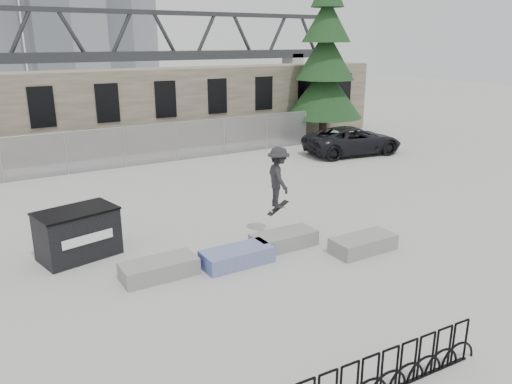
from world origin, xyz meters
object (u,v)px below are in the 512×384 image
planter_far_left (159,268)px  bike_rack (389,371)px  planter_center_right (284,239)px  spruce_tree (325,62)px  skateboarder (278,178)px  suv (353,140)px  planter_offset (363,243)px  planter_center_left (237,256)px  dumpster (78,233)px

planter_far_left → bike_rack: bike_rack is taller
planter_far_left → planter_center_right: size_ratio=1.00×
spruce_tree → skateboarder: bearing=-133.2°
suv → skateboarder: bearing=136.3°
planter_offset → spruce_tree: (10.07, 14.61, 4.47)m
bike_rack → planter_center_left: bearing=87.3°
planter_far_left → skateboarder: bearing=8.7°
suv → planter_center_left: bearing=134.6°
dumpster → suv: suv is taller
skateboarder → planter_center_right: bearing=175.3°
planter_center_left → dumpster: bearing=142.4°
planter_far_left → skateboarder: (4.20, 0.64, 1.74)m
planter_offset → suv: suv is taller
bike_rack → suv: 19.72m
planter_offset → bike_rack: 6.29m
bike_rack → spruce_tree: 24.40m
planter_center_right → suv: suv is taller
spruce_tree → suv: (-1.38, -4.37, -3.96)m
planter_far_left → planter_offset: bearing=-14.9°
planter_center_left → planter_center_right: 1.85m
planter_offset → spruce_tree: bearing=55.4°
suv → skateboarder: 13.13m
planter_far_left → spruce_tree: spruce_tree is taller
planter_far_left → skateboarder: 4.59m
planter_offset → dumpster: dumpster is taller
planter_center_right → planter_offset: same height
dumpster → suv: 17.19m
planter_offset → suv: bearing=49.7°
dumpster → skateboarder: 6.12m
suv → skateboarder: (-10.29, -8.05, 1.23)m
planter_center_left → spruce_tree: bearing=44.4°
bike_rack → spruce_tree: size_ratio=0.39×
bike_rack → skateboarder: skateboarder is taller
planter_far_left → planter_center_left: same height
planter_offset → planter_center_right: bearing=140.8°
planter_center_left → skateboarder: size_ratio=0.94×
skateboarder → planter_center_left: bearing=130.6°
dumpster → skateboarder: (5.71, -1.79, 1.27)m
dumpster → skateboarder: bearing=-29.7°
bike_rack → skateboarder: 7.62m
planter_center_left → suv: bearing=36.3°
planter_far_left → dumpster: 2.90m
planter_far_left → suv: (14.49, 8.69, 0.51)m
dumpster → planter_far_left: bearing=-70.4°
spruce_tree → skateboarder: 17.26m
planter_far_left → skateboarder: size_ratio=0.94×
planter_center_right → suv: 13.69m
planter_far_left → planter_offset: size_ratio=1.00×
planter_center_right → skateboarder: (0.23, 0.69, 1.74)m
spruce_tree → skateboarder: (-11.67, -12.42, -2.73)m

